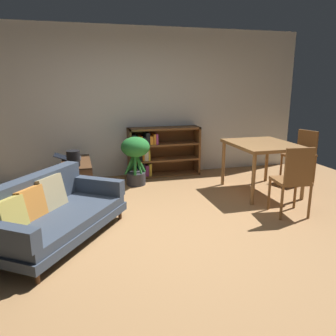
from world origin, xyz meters
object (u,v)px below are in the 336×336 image
(fabric_couch, at_px, (49,212))
(open_laptop, at_px, (69,158))
(media_console, at_px, (77,178))
(dining_chair_far, at_px, (302,153))
(desk_speaker, at_px, (73,158))
(dining_table, at_px, (262,148))
(dining_chair_near, at_px, (294,178))
(bookshelf, at_px, (158,152))
(potted_floor_plant, at_px, (135,154))

(fabric_couch, bearing_deg, open_laptop, 83.29)
(media_console, distance_m, dining_chair_far, 3.88)
(dining_chair_far, bearing_deg, open_laptop, 170.95)
(open_laptop, height_order, desk_speaker, desk_speaker)
(fabric_couch, distance_m, dining_chair_far, 4.36)
(desk_speaker, relative_size, dining_table, 0.21)
(media_console, xyz_separation_m, open_laptop, (-0.11, 0.22, 0.29))
(desk_speaker, xyz_separation_m, dining_chair_near, (2.76, -1.48, -0.10))
(media_console, xyz_separation_m, bookshelf, (1.50, 0.68, 0.21))
(fabric_couch, xyz_separation_m, potted_floor_plant, (1.31, 1.83, 0.21))
(fabric_couch, distance_m, media_console, 1.68)
(open_laptop, relative_size, dining_chair_near, 0.46)
(potted_floor_plant, bearing_deg, desk_speaker, -155.20)
(fabric_couch, bearing_deg, dining_chair_near, -2.35)
(fabric_couch, xyz_separation_m, dining_table, (3.18, 0.91, 0.39))
(media_console, relative_size, dining_table, 0.93)
(fabric_couch, relative_size, dining_chair_far, 2.08)
(dining_chair_far, xyz_separation_m, bookshelf, (-2.35, 1.08, -0.07))
(fabric_couch, relative_size, potted_floor_plant, 2.26)
(open_laptop, xyz_separation_m, dining_table, (2.96, -0.96, 0.18))
(potted_floor_plant, bearing_deg, fabric_couch, -125.68)
(open_laptop, bearing_deg, dining_chair_far, -9.05)
(media_console, distance_m, desk_speaker, 0.48)
(open_laptop, relative_size, dining_chair_far, 0.48)
(open_laptop, bearing_deg, dining_chair_near, -35.14)
(media_console, distance_m, bookshelf, 1.66)
(bookshelf, bearing_deg, fabric_couch, -128.17)
(potted_floor_plant, distance_m, dining_table, 2.09)
(media_console, height_order, dining_chair_far, dining_chair_far)
(desk_speaker, distance_m, dining_chair_far, 3.89)
(open_laptop, relative_size, potted_floor_plant, 0.52)
(desk_speaker, xyz_separation_m, dining_table, (2.89, -0.45, 0.09))
(desk_speaker, height_order, dining_chair_far, dining_chair_far)
(fabric_couch, height_order, dining_chair_far, dining_chair_far)
(dining_table, relative_size, dining_chair_far, 1.24)
(media_console, bearing_deg, open_laptop, 115.39)
(bookshelf, bearing_deg, dining_table, -46.15)
(dining_chair_far, bearing_deg, fabric_couch, -163.50)
(open_laptop, bearing_deg, bookshelf, 15.80)
(fabric_couch, xyz_separation_m, dining_chair_near, (3.05, -0.12, 0.21))
(potted_floor_plant, xyz_separation_m, dining_table, (1.87, -0.92, 0.18))
(potted_floor_plant, height_order, dining_chair_far, dining_chair_far)
(fabric_couch, relative_size, open_laptop, 4.36)
(bookshelf, bearing_deg, media_console, -155.73)
(dining_chair_near, bearing_deg, bookshelf, 116.61)
(media_console, relative_size, dining_chair_far, 1.15)
(media_console, relative_size, dining_chair_near, 1.11)
(dining_chair_near, height_order, dining_chair_far, dining_chair_near)
(bookshelf, bearing_deg, dining_chair_far, -24.76)
(open_laptop, distance_m, desk_speaker, 0.53)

